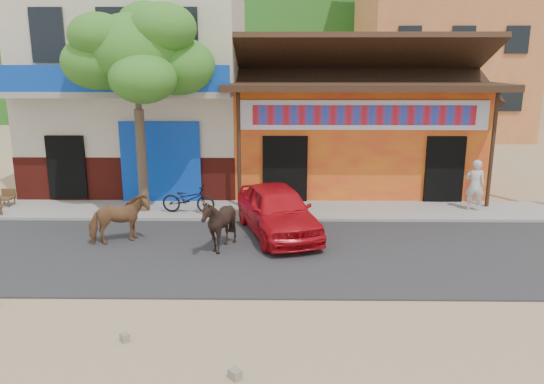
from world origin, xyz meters
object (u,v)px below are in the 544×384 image
Objects in this scene: tree at (139,109)px; cow_tan at (119,219)px; pedestrian at (475,185)px; scooter at (188,199)px; cafe_chair_left at (5,191)px; cow_dark at (219,224)px; red_car at (277,210)px.

cow_tan is at bearing -89.08° from tree.
tree is 3.93× the size of pedestrian.
cow_tan is at bearing 157.97° from scooter.
cafe_chair_left is at bearing 26.43° from cow_tan.
cow_dark is at bearing -25.10° from cafe_chair_left.
cow_tan is 0.92× the size of scooter.
tree reaches higher than pedestrian.
tree reaches higher than cafe_chair_left.
cow_dark is 1.44× the size of cafe_chair_left.
cow_tan is at bearing 173.78° from red_car.
cafe_chair_left is at bearing 147.37° from red_car.
cow_tan is 10.20m from pedestrian.
pedestrian is at bearing 88.35° from cow_dark.
scooter is (-2.62, 1.68, -0.16)m from red_car.
tree is 5.03m from red_car.
scooter is 8.49m from pedestrian.
tree is 1.57× the size of red_car.
scooter is at bearing 18.79° from pedestrian.
scooter is (1.32, 2.42, -0.11)m from cow_tan.
cow_tan is at bearing -32.54° from cafe_chair_left.
scooter is 1.70× the size of cafe_chair_left.
pedestrian is at bearing 1.35° from cafe_chair_left.
cafe_chair_left is at bearing 173.98° from tree.
cow_dark is 7.99m from pedestrian.
red_car is (1.38, 1.28, -0.01)m from cow_dark.
pedestrian is (5.86, 2.10, 0.19)m from red_car.
cow_dark is 0.85× the size of scooter.
cafe_chair_left is (-14.24, 0.26, -0.30)m from pedestrian.
tree reaches higher than cow_tan.
pedestrian is at bearing 2.85° from red_car.
red_car is at bearing -116.17° from scooter.
cow_tan is 0.38× the size of red_car.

